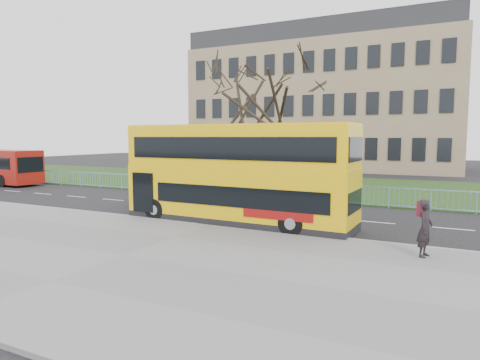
# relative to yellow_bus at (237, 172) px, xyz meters

# --- Properties ---
(ground) EXTENTS (120.00, 120.00, 0.00)m
(ground) POSITION_rel_yellow_bus_xyz_m (-0.72, 0.51, -2.23)
(ground) COLOR black
(ground) RESTS_ON ground
(pavement) EXTENTS (80.00, 10.50, 0.12)m
(pavement) POSITION_rel_yellow_bus_xyz_m (-0.72, -6.24, -2.17)
(pavement) COLOR slate
(pavement) RESTS_ON ground
(kerb) EXTENTS (80.00, 0.20, 0.14)m
(kerb) POSITION_rel_yellow_bus_xyz_m (-0.72, -1.04, -2.16)
(kerb) COLOR gray
(kerb) RESTS_ON ground
(grass_verge) EXTENTS (80.00, 15.40, 0.08)m
(grass_verge) POSITION_rel_yellow_bus_xyz_m (-0.72, 14.81, -2.19)
(grass_verge) COLOR #223814
(grass_verge) RESTS_ON ground
(guard_railing) EXTENTS (40.00, 0.12, 1.10)m
(guard_railing) POSITION_rel_yellow_bus_xyz_m (-0.72, 7.11, -1.68)
(guard_railing) COLOR #7CB9DC
(guard_railing) RESTS_ON ground
(bare_tree) EXTENTS (7.37, 7.37, 10.53)m
(bare_tree) POSITION_rel_yellow_bus_xyz_m (-3.72, 10.51, 3.11)
(bare_tree) COLOR black
(bare_tree) RESTS_ON grass_verge
(civic_building) EXTENTS (30.00, 15.00, 14.00)m
(civic_building) POSITION_rel_yellow_bus_xyz_m (-5.72, 35.51, 4.77)
(civic_building) COLOR #90775B
(civic_building) RESTS_ON ground
(yellow_bus) EXTENTS (10.01, 2.69, 4.17)m
(yellow_bus) POSITION_rel_yellow_bus_xyz_m (0.00, 0.00, 0.00)
(yellow_bus) COLOR yellow
(yellow_bus) RESTS_ON ground
(pedestrian) EXTENTS (0.54, 0.71, 1.74)m
(pedestrian) POSITION_rel_yellow_bus_xyz_m (7.49, -2.33, -1.25)
(pedestrian) COLOR black
(pedestrian) RESTS_ON pavement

